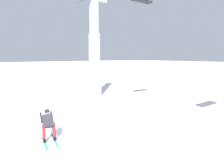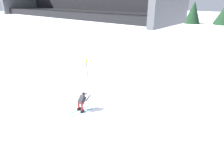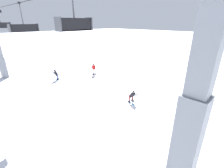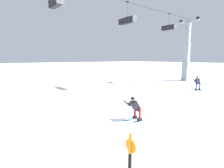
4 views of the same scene
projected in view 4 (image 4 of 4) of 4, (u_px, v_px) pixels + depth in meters
The scene contains 8 objects.
ground_plane at pixel (143, 116), 9.85m from camera, with size 260.00×260.00×0.00m, color white.
skier_carving_main at pixel (135, 107), 9.04m from camera, with size 1.82×0.88×1.48m.
lift_tower_far at pixel (187, 56), 24.97m from camera, with size 0.83×2.95×9.10m.
haul_cable at pixel (124, 1), 16.45m from camera, with size 0.05×0.05×31.38m, color black.
chairlift_seat_nearest at pixel (55, 2), 12.49m from camera, with size 0.61×1.78×1.82m.
chairlift_seat_second at pixel (127, 20), 17.00m from camera, with size 0.61×2.15×2.16m.
chairlift_seat_middle at pixel (168, 27), 21.42m from camera, with size 0.61×1.88×2.06m.
skier_distant_uphill at pixel (198, 82), 17.80m from camera, with size 1.28×1.63×1.61m.
Camera 4 is at (-7.28, -6.30, 3.36)m, focal length 26.96 mm.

